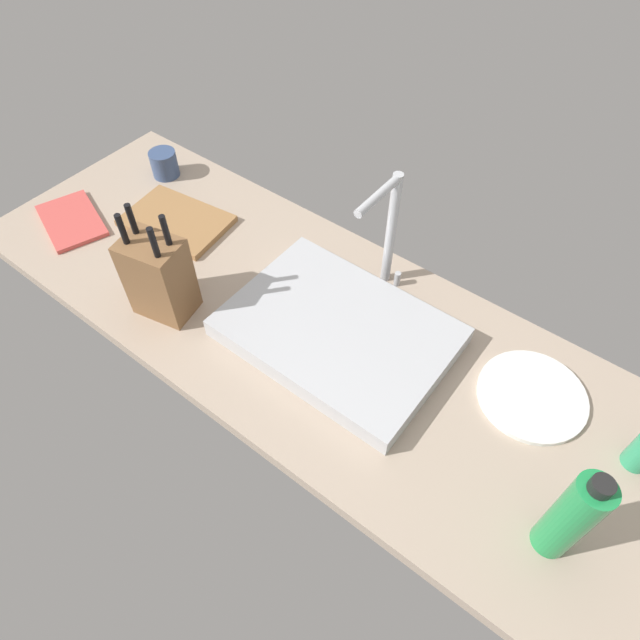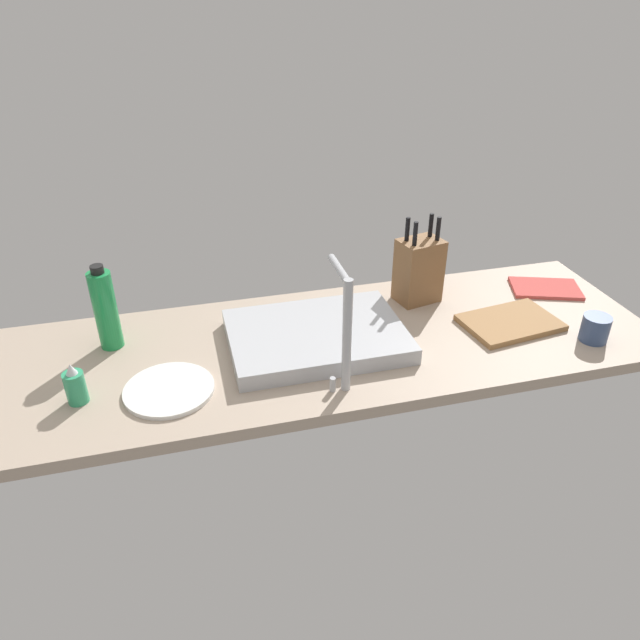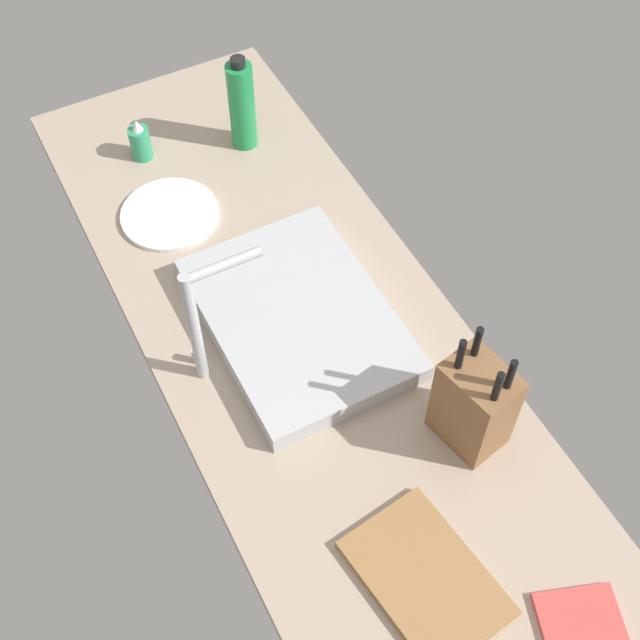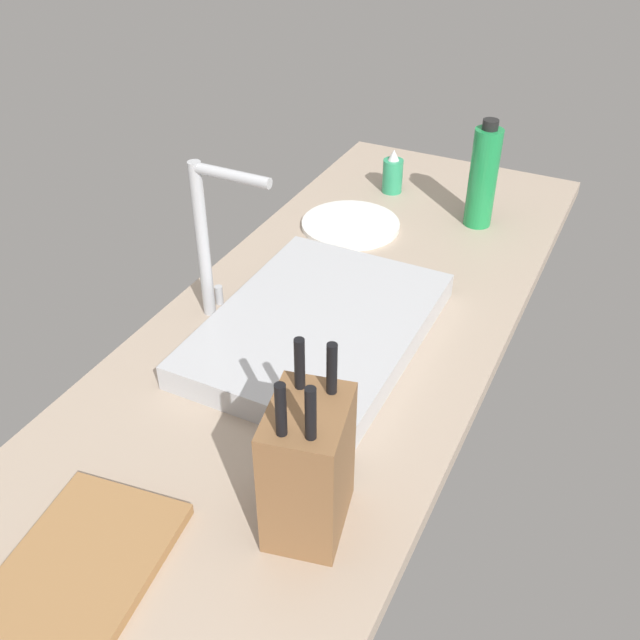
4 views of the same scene
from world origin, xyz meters
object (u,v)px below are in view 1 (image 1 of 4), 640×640
object	(u,v)px
faucet	(389,226)
water_bottle	(572,517)
sink_basin	(339,331)
cutting_board	(176,221)
dish_towel	(71,220)
dinner_plate	(532,396)
coffee_mug	(164,164)
knife_block	(159,277)

from	to	relation	value
faucet	water_bottle	xyz separation A→B (cm)	(59.09, -34.89, -6.79)
sink_basin	water_bottle	bearing A→B (deg)	-13.86
cutting_board	water_bottle	bearing A→B (deg)	-9.16
water_bottle	dish_towel	distance (cm)	141.17
cutting_board	sink_basin	bearing A→B (deg)	-4.52
dinner_plate	cutting_board	bearing A→B (deg)	-175.83
dinner_plate	coffee_mug	distance (cm)	121.45
faucet	dinner_plate	bearing A→B (deg)	-10.97
water_bottle	sink_basin	bearing A→B (deg)	166.14
knife_block	sink_basin	bearing A→B (deg)	12.96
faucet	cutting_board	size ratio (longest dim) A/B	1.12
water_bottle	knife_block	bearing A→B (deg)	-177.72
sink_basin	cutting_board	xyz separation A→B (cm)	(-59.73, 4.73, -1.54)
faucet	dish_towel	world-z (taller)	faucet
sink_basin	dinner_plate	distance (cm)	44.18
sink_basin	cutting_board	bearing A→B (deg)	175.48
knife_block	faucet	bearing A→B (deg)	34.48
knife_block	water_bottle	distance (cm)	95.77
water_bottle	coffee_mug	size ratio (longest dim) A/B	3.19
dish_towel	coffee_mug	bearing A→B (deg)	81.67
sink_basin	coffee_mug	distance (cm)	80.94
sink_basin	faucet	world-z (taller)	faucet
faucet	knife_block	distance (cm)	53.87
knife_block	dinner_plate	distance (cm)	86.83
cutting_board	faucet	bearing A→B (deg)	15.45
cutting_board	knife_block	bearing A→B (deg)	-46.73
water_bottle	coffee_mug	distance (cm)	140.18
knife_block	dish_towel	xyz separation A→B (cm)	(-45.02, 5.00, -10.11)
water_bottle	dish_towel	world-z (taller)	water_bottle
cutting_board	dinner_plate	size ratio (longest dim) A/B	1.22
cutting_board	water_bottle	xyz separation A→B (cm)	(117.04, -18.87, 11.09)
sink_basin	knife_block	bearing A→B (deg)	-154.93
sink_basin	dish_towel	world-z (taller)	sink_basin
faucet	water_bottle	world-z (taller)	faucet
dish_towel	cutting_board	bearing A→B (deg)	36.75
sink_basin	water_bottle	world-z (taller)	water_bottle
faucet	knife_block	world-z (taller)	faucet
cutting_board	coffee_mug	size ratio (longest dim) A/B	3.55
knife_block	dinner_plate	world-z (taller)	knife_block
dinner_plate	dish_towel	bearing A→B (deg)	-168.71
dish_towel	coffee_mug	xyz separation A→B (cm)	(4.58, 31.31, 3.34)
faucet	sink_basin	bearing A→B (deg)	-85.09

